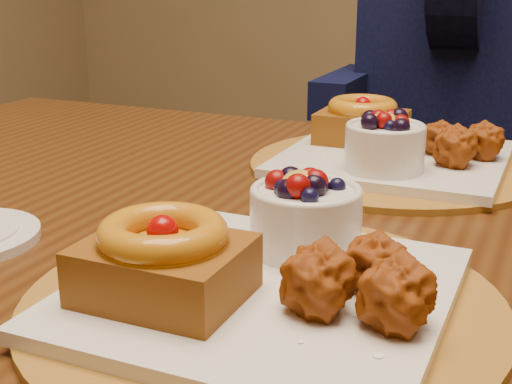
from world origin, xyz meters
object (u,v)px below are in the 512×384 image
dining_table (342,287)px  diner (463,32)px  place_setting_near (262,271)px  chair_far (461,203)px  place_setting_far (391,149)px

dining_table → diner: (-0.02, 0.89, 0.20)m
dining_table → diner: bearing=91.2°
dining_table → place_setting_near: (-0.00, -0.21, 0.11)m
diner → place_setting_near: bearing=-92.7°
chair_far → place_setting_near: bearing=-93.6°
chair_far → place_setting_far: bearing=-93.7°
place_setting_near → diner: (-0.02, 1.11, 0.09)m
place_setting_far → diner: diner is taller
dining_table → place_setting_near: size_ratio=4.21×
dining_table → place_setting_near: 0.24m
place_setting_far → chair_far: (0.00, 0.75, -0.30)m
place_setting_far → chair_far: chair_far is taller
place_setting_near → chair_far: (0.00, 1.18, -0.31)m
place_setting_far → diner: size_ratio=0.46×
place_setting_far → diner: bearing=91.3°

